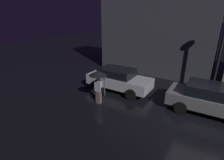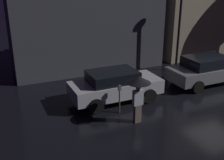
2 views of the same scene
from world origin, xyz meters
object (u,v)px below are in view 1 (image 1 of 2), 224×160
at_px(pedestrian_with_umbrella, 98,78).
at_px(street_lamp_near, 223,42).
at_px(parking_meter, 104,84).
at_px(parked_car_silver, 119,79).
at_px(parked_car_grey, 213,99).

distance_m(pedestrian_with_umbrella, street_lamp_near, 7.32).
xyz_separation_m(parking_meter, street_lamp_near, (5.58, 3.74, 2.52)).
height_order(parked_car_silver, street_lamp_near, street_lamp_near).
height_order(parked_car_grey, parking_meter, parked_car_grey).
relative_size(pedestrian_with_umbrella, parking_meter, 1.56).
height_order(parked_car_grey, street_lamp_near, street_lamp_near).
xyz_separation_m(parked_car_grey, parking_meter, (-5.75, -1.24, -0.01)).
distance_m(parked_car_silver, street_lamp_near, 6.38).
distance_m(parked_car_grey, pedestrian_with_umbrella, 5.94).
distance_m(parked_car_grey, parking_meter, 5.88).
distance_m(parked_car_silver, parked_car_grey, 5.44).
height_order(parked_car_silver, parked_car_grey, parked_car_grey).
bearing_deg(street_lamp_near, parked_car_silver, -153.91).
distance_m(parked_car_silver, parking_meter, 1.21).
distance_m(parking_meter, street_lamp_near, 7.18).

